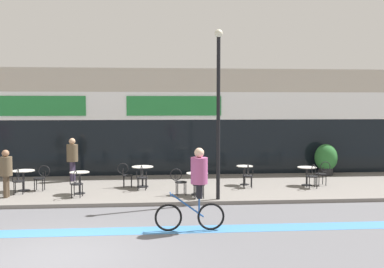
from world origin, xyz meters
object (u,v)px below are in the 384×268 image
object	(u,v)px
cafe_chair_3_near	(199,183)
bistro_table_0	(23,176)
cafe_chair_1_near	(76,182)
bistro_table_3	(197,179)
cafe_chair_2_near	(142,176)
lamp_post	(218,103)
bistro_table_2	(143,172)
cafe_chair_4_near	(248,174)
cafe_chair_2_side	(126,173)
cafe_chair_3_side	(179,180)
bistro_table_1	(80,178)
cyclist_1	(197,183)
bistro_table_4	(245,171)
planter_pot	(326,159)
pedestrian_far_end	(6,169)
cafe_chair_0_near	(18,179)
pedestrian_near_end	(72,156)
cafe_chair_0_side	(42,176)
bistro_table_5	(307,172)
cafe_chair_5_near	(313,174)
cafe_chair_5_side	(323,172)

from	to	relation	value
cafe_chair_3_near	bistro_table_0	bearing A→B (deg)	71.41
cafe_chair_1_near	bistro_table_3	bearing A→B (deg)	-80.31
cafe_chair_2_near	cafe_chair_3_near	size ratio (longest dim) A/B	1.00
cafe_chair_1_near	lamp_post	bearing A→B (deg)	-90.52
bistro_table_2	cafe_chair_4_near	world-z (taller)	cafe_chair_4_near
cafe_chair_2_near	cafe_chair_2_side	world-z (taller)	same
bistro_table_3	cafe_chair_2_side	size ratio (longest dim) A/B	0.82
cafe_chair_3_side	bistro_table_1	bearing A→B (deg)	163.91
cafe_chair_3_side	cyclist_1	xyz separation A→B (m)	(0.23, -3.91, 0.56)
bistro_table_4	cafe_chair_2_side	bearing A→B (deg)	-178.67
lamp_post	planter_pot	bearing A→B (deg)	40.12
pedestrian_far_end	planter_pot	bearing A→B (deg)	20.86
bistro_table_4	cafe_chair_3_side	size ratio (longest dim) A/B	0.81
cafe_chair_0_near	cyclist_1	distance (m)	7.24
bistro_table_1	cafe_chair_4_near	size ratio (longest dim) A/B	0.84
cafe_chair_2_side	pedestrian_near_end	size ratio (longest dim) A/B	0.52
bistro_table_4	bistro_table_1	bearing A→B (deg)	-168.48
cafe_chair_0_side	cafe_chair_4_near	size ratio (longest dim) A/B	1.00
bistro_table_3	pedestrian_near_end	distance (m)	5.68
bistro_table_3	planter_pot	bearing A→B (deg)	31.95
bistro_table_5	cafe_chair_5_near	bearing A→B (deg)	-90.10
cafe_chair_1_near	lamp_post	world-z (taller)	lamp_post
cafe_chair_5_near	lamp_post	xyz separation A→B (m)	(-3.70, -1.54, 2.60)
pedestrian_far_end	bistro_table_2	bearing A→B (deg)	23.23
planter_pot	pedestrian_near_end	size ratio (longest dim) A/B	0.78
cafe_chair_0_near	cafe_chair_0_side	world-z (taller)	same
bistro_table_5	cafe_chair_1_near	size ratio (longest dim) A/B	0.78
cafe_chair_0_near	pedestrian_far_end	bearing A→B (deg)	145.17
bistro_table_0	bistro_table_4	distance (m)	8.07
bistro_table_3	pedestrian_near_end	bearing A→B (deg)	146.24
cafe_chair_3_side	cafe_chair_5_side	bearing A→B (deg)	6.05
bistro_table_4	cafe_chair_0_side	bearing A→B (deg)	-176.04
pedestrian_far_end	bistro_table_3	bearing A→B (deg)	3.62
cyclist_1	cafe_chair_0_side	bearing A→B (deg)	-45.75
cafe_chair_3_side	pedestrian_far_end	world-z (taller)	pedestrian_far_end
bistro_table_0	cafe_chair_3_near	distance (m)	6.33
cafe_chair_2_near	pedestrian_far_end	bearing A→B (deg)	107.51
bistro_table_1	lamp_post	xyz separation A→B (m)	(4.60, -1.28, 2.58)
cafe_chair_3_side	planter_pot	distance (m)	7.59
cafe_chair_4_near	cafe_chair_3_side	bearing A→B (deg)	119.17
bistro_table_2	bistro_table_3	world-z (taller)	bistro_table_2
bistro_table_0	bistro_table_5	distance (m)	10.37
cafe_chair_4_near	pedestrian_far_end	xyz separation A→B (m)	(-8.29, -1.00, 0.42)
bistro_table_4	pedestrian_far_end	bearing A→B (deg)	-168.93
lamp_post	pedestrian_far_end	xyz separation A→B (m)	(-6.91, 0.88, -2.18)
cafe_chair_1_near	cafe_chair_5_near	distance (m)	8.35
bistro_table_4	planter_pot	xyz separation A→B (m)	(3.99, 2.03, 0.19)
bistro_table_5	lamp_post	distance (m)	5.02
bistro_table_3	cafe_chair_0_near	xyz separation A→B (m)	(-6.06, 0.56, -0.02)
bistro_table_4	bistro_table_5	world-z (taller)	bistro_table_4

